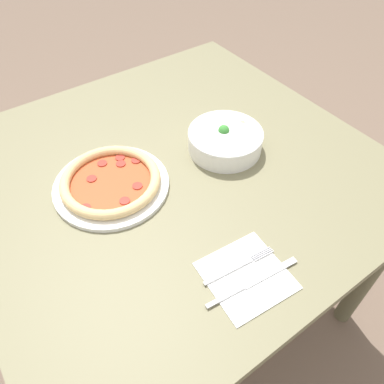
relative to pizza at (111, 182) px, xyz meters
name	(u,v)px	position (x,y,z in m)	size (l,w,h in m)	color
ground_plane	(179,292)	(0.02, 0.18, -0.75)	(8.00, 8.00, 0.00)	brown
dining_table	(174,189)	(0.02, 0.18, -0.11)	(1.06, 1.09, 0.73)	#706B4C
pizza	(111,182)	(0.00, 0.00, 0.00)	(0.30, 0.30, 0.04)	white
bowl	(225,139)	(0.05, 0.34, 0.02)	(0.21, 0.21, 0.08)	white
napkin	(246,276)	(0.40, 0.11, -0.02)	(0.18, 0.18, 0.00)	white
fork	(238,267)	(0.38, 0.11, -0.01)	(0.03, 0.18, 0.00)	silver
knife	(249,284)	(0.42, 0.10, -0.01)	(0.04, 0.23, 0.01)	silver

